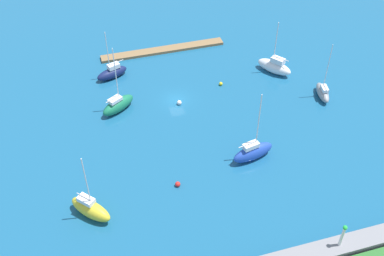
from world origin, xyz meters
TOP-DOWN VIEW (x-y plane):
  - water at (0.00, 0.00)m, footprint 160.00×160.00m
  - pier_dock at (-1.49, -16.15)m, footprint 24.83×2.20m
  - harbor_beacon at (-11.21, 35.45)m, footprint 0.56×0.56m
  - sailboat_green_by_breakwater at (10.21, 0.05)m, footprint 6.62×5.31m
  - sailboat_gray_west_end at (-24.77, 6.37)m, footprint 2.73×5.66m
  - sailboat_yellow_east_end at (17.37, 21.12)m, footprint 5.83×6.10m
  - sailboat_blue_along_channel at (-7.25, 17.18)m, footprint 7.01×3.26m
  - sailboat_white_near_pier at (-19.79, -3.07)m, footprint 5.89×6.91m
  - sailboat_navy_center_basin at (9.66, -9.92)m, footprint 6.37×4.03m
  - mooring_buoy_red at (4.99, 19.35)m, footprint 0.76×0.76m
  - mooring_buoy_yellow at (-8.84, -1.95)m, footprint 0.65×0.65m
  - mooring_buoy_white at (-0.12, 1.36)m, footprint 0.80×0.80m

SIDE VIEW (x-z plane):
  - water at x=0.00m, z-range 0.00..0.00m
  - pier_dock at x=-1.49m, z-range 0.00..0.54m
  - mooring_buoy_yellow at x=-8.84m, z-range 0.00..0.65m
  - mooring_buoy_red at x=4.99m, z-range 0.00..0.76m
  - mooring_buoy_white at x=-0.12m, z-range 0.00..0.80m
  - sailboat_gray_west_end at x=-24.77m, z-range -4.17..6.25m
  - sailboat_navy_center_basin at x=9.66m, z-range -3.69..5.90m
  - sailboat_green_by_breakwater at x=10.21m, z-range -4.76..7.30m
  - sailboat_white_near_pier at x=-19.79m, z-range -3.81..6.48m
  - sailboat_yellow_east_end at x=17.37m, z-range -4.07..6.82m
  - sailboat_blue_along_channel at x=-7.25m, z-range -4.59..7.42m
  - harbor_beacon at x=-11.21m, z-range 1.80..5.53m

